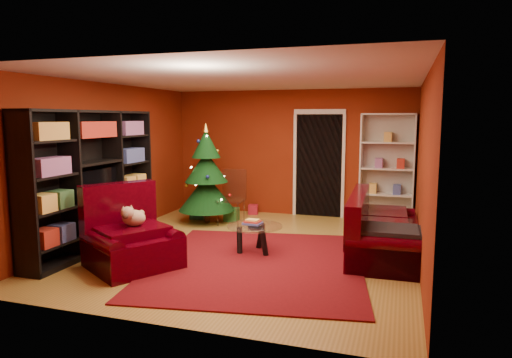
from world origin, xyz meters
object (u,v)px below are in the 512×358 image
(armchair, at_px, (132,235))
(sofa, at_px, (385,224))
(gift_box_red, at_px, (253,209))
(white_bookshelf, at_px, (387,169))
(acrylic_chair, at_px, (231,200))
(gift_box_teal, at_px, (197,212))
(dog, at_px, (134,218))
(coffee_table, at_px, (255,239))
(christmas_tree, at_px, (206,174))
(rug, at_px, (258,263))
(gift_box_green, at_px, (231,214))
(media_unit, at_px, (93,181))

(armchair, relative_size, sofa, 0.54)
(gift_box_red, height_order, white_bookshelf, white_bookshelf)
(gift_box_red, distance_m, sofa, 3.54)
(sofa, distance_m, acrylic_chair, 3.10)
(gift_box_teal, distance_m, sofa, 3.98)
(dog, relative_size, coffee_table, 0.48)
(christmas_tree, xyz_separation_m, gift_box_teal, (-0.32, 0.23, -0.81))
(sofa, bearing_deg, rug, 118.86)
(acrylic_chair, bearing_deg, sofa, -24.83)
(rug, distance_m, gift_box_red, 3.34)
(christmas_tree, relative_size, gift_box_green, 7.48)
(sofa, xyz_separation_m, acrylic_chair, (-2.87, 1.16, 0.01))
(christmas_tree, bearing_deg, gift_box_red, 57.67)
(gift_box_red, distance_m, dog, 3.82)
(rug, xyz_separation_m, dog, (-1.58, -0.60, 0.67))
(rug, xyz_separation_m, coffee_table, (-0.20, 0.47, 0.21))
(armchair, distance_m, sofa, 3.62)
(rug, xyz_separation_m, christmas_tree, (-1.73, 2.16, 0.93))
(armchair, xyz_separation_m, sofa, (3.23, 1.64, 0.01))
(christmas_tree, relative_size, dog, 4.86)
(gift_box_red, height_order, coffee_table, coffee_table)
(gift_box_teal, height_order, sofa, sofa)
(media_unit, relative_size, gift_box_teal, 10.41)
(media_unit, distance_m, dog, 1.25)
(gift_box_green, relative_size, white_bookshelf, 0.12)
(christmas_tree, bearing_deg, media_unit, -112.12)
(gift_box_red, bearing_deg, sofa, -38.26)
(media_unit, relative_size, coffee_table, 3.34)
(sofa, bearing_deg, dog, 114.46)
(coffee_table, distance_m, acrylic_chair, 1.96)
(white_bookshelf, bearing_deg, armchair, -127.56)
(gift_box_green, relative_size, sofa, 0.12)
(media_unit, xyz_separation_m, white_bookshelf, (4.22, 3.27, -0.02))
(gift_box_green, bearing_deg, christmas_tree, -151.17)
(armchair, bearing_deg, coffee_table, -18.03)
(gift_box_red, bearing_deg, media_unit, -115.47)
(rug, distance_m, gift_box_teal, 3.15)
(rug, relative_size, gift_box_green, 12.85)
(media_unit, height_order, gift_box_red, media_unit)
(rug, height_order, acrylic_chair, acrylic_chair)
(christmas_tree, bearing_deg, sofa, -19.34)
(media_unit, xyz_separation_m, armchair, (1.07, -0.61, -0.62))
(gift_box_red, relative_size, armchair, 0.17)
(christmas_tree, distance_m, sofa, 3.63)
(rug, distance_m, sofa, 1.98)
(dog, bearing_deg, media_unit, 95.12)
(sofa, bearing_deg, gift_box_green, 63.01)
(rug, distance_m, white_bookshelf, 3.73)
(acrylic_chair, bearing_deg, armchair, -99.92)
(acrylic_chair, bearing_deg, white_bookshelf, 18.20)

